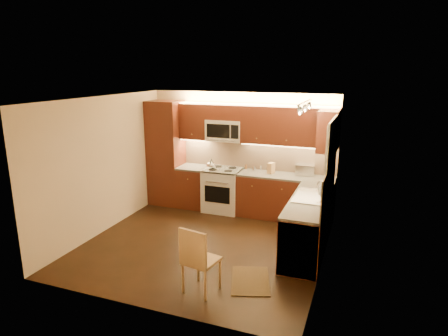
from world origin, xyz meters
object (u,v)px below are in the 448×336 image
at_px(microwave, 225,130).
at_px(toaster_oven, 305,170).
at_px(kettle, 211,164).
at_px(dining_chair, 201,259).
at_px(knife_block, 271,168).
at_px(soap_bottle, 321,188).
at_px(stove, 223,190).
at_px(sink, 311,192).

distance_m(microwave, toaster_oven, 1.83).
height_order(kettle, toaster_oven, kettle).
bearing_deg(dining_chair, knife_block, 97.36).
bearing_deg(dining_chair, soap_bottle, 70.31).
distance_m(kettle, dining_chair, 3.14).
height_order(stove, dining_chair, dining_chair).
xyz_separation_m(microwave, dining_chair, (0.84, -3.17, -1.24)).
bearing_deg(knife_block, kettle, -153.19).
height_order(toaster_oven, knife_block, toaster_oven).
relative_size(microwave, knife_block, 3.47).
xyz_separation_m(knife_block, dining_chair, (-0.18, -3.12, -0.53)).
bearing_deg(stove, sink, -29.36).
relative_size(toaster_oven, knife_block, 1.69).
bearing_deg(toaster_oven, sink, -81.28).
height_order(soap_bottle, dining_chair, soap_bottle).
xyz_separation_m(stove, knife_block, (1.02, 0.08, 0.55)).
height_order(knife_block, dining_chair, knife_block).
height_order(toaster_oven, dining_chair, toaster_oven).
xyz_separation_m(stove, sink, (2.00, -1.12, 0.52)).
height_order(microwave, knife_block, microwave).
xyz_separation_m(stove, dining_chair, (0.84, -3.04, 0.02)).
height_order(stove, microwave, microwave).
bearing_deg(stove, microwave, 90.00).
xyz_separation_m(soap_bottle, dining_chair, (-1.29, -2.20, -0.50)).
bearing_deg(toaster_oven, knife_block, -174.55).
xyz_separation_m(microwave, sink, (2.00, -1.26, -0.74)).
distance_m(knife_block, soap_bottle, 1.44).
relative_size(toaster_oven, soap_bottle, 2.24).
distance_m(sink, dining_chair, 2.29).
bearing_deg(stove, soap_bottle, -21.50).
height_order(microwave, kettle, microwave).
bearing_deg(kettle, microwave, 45.73).
height_order(microwave, soap_bottle, microwave).
xyz_separation_m(sink, soap_bottle, (0.13, 0.29, 0.01)).
height_order(sink, knife_block, knife_block).
relative_size(stove, soap_bottle, 5.56).
bearing_deg(microwave, soap_bottle, -24.58).
distance_m(microwave, knife_block, 1.24).
bearing_deg(microwave, knife_block, -2.98).
height_order(kettle, knife_block, kettle).
relative_size(microwave, sink, 0.88).
bearing_deg(knife_block, sink, -33.87).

